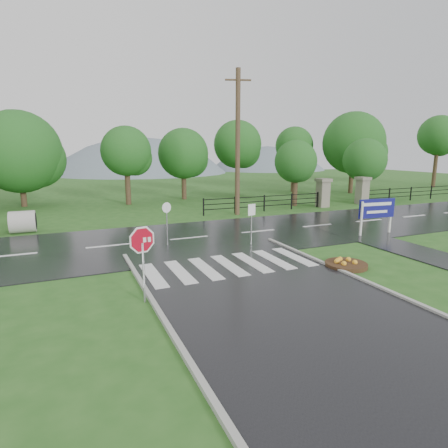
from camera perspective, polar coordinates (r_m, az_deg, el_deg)
name	(u,v)px	position (r m, az deg, el deg)	size (l,w,h in m)	color
ground	(304,319)	(10.70, 12.11, -13.95)	(120.00, 120.00, 0.00)	#28591D
main_road	(189,239)	(19.25, -5.32, -2.26)	(90.00, 8.00, 0.04)	black
walkway	(408,250)	(19.04, 26.22, -3.56)	(2.20, 11.00, 0.04)	black
crosswalk	(229,265)	(14.73, 0.77, -6.28)	(6.50, 2.80, 0.02)	silver
pillar_west	(323,192)	(30.48, 14.84, 4.72)	(1.00, 1.00, 2.24)	gray
pillar_east	(362,190)	(33.09, 20.32, 4.89)	(1.00, 1.00, 2.24)	gray
fence_west	(264,202)	(27.63, 6.16, 3.43)	(9.58, 0.08, 1.20)	black
hills	(120,253)	(76.08, -15.56, -4.29)	(102.00, 48.00, 48.00)	slate
treeline	(150,202)	(32.83, -11.28, 3.27)	(83.20, 5.20, 10.00)	#1A551A
stop_sign	(142,246)	(11.20, -12.33, -3.33)	(1.07, 0.32, 2.48)	#939399
estate_billboard	(377,210)	(21.41, 22.25, 1.97)	(2.21, 0.27, 1.94)	silver
flower_bed	(346,264)	(15.44, 18.11, -5.79)	(1.62, 1.62, 0.32)	#332111
reg_sign_small	(252,216)	(17.65, 4.22, 1.24)	(0.43, 0.13, 1.99)	#939399
reg_sign_round	(167,218)	(17.66, -8.71, 0.86)	(0.47, 0.18, 2.09)	#939399
utility_pole_east	(238,143)	(25.80, 2.10, 12.27)	(1.68, 0.60, 9.68)	#473523
entrance_tree_left	(296,162)	(30.57, 10.88, 9.28)	(3.35, 3.35, 5.21)	#3D2B1C
entrance_tree_right	(365,160)	(35.03, 20.65, 9.08)	(3.71, 3.71, 5.41)	#3D2B1C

